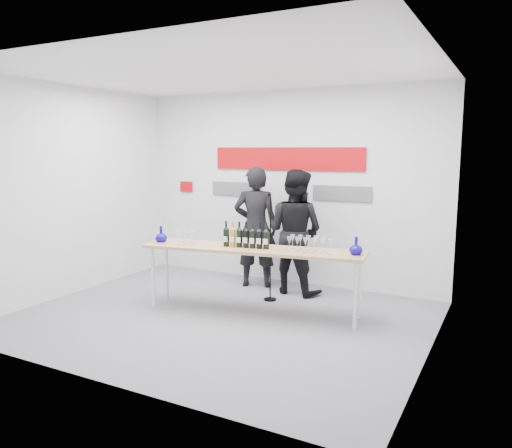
% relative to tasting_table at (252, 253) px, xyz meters
% --- Properties ---
extents(ground, '(5.00, 5.00, 0.00)m').
position_rel_tasting_table_xyz_m(ground, '(-0.27, -0.35, -0.79)').
color(ground, slate).
rests_on(ground, ground).
extents(back_wall, '(5.00, 0.04, 3.00)m').
position_rel_tasting_table_xyz_m(back_wall, '(-0.27, 1.65, 0.71)').
color(back_wall, silver).
rests_on(back_wall, ground).
extents(signage, '(3.38, 0.02, 0.79)m').
position_rel_tasting_table_xyz_m(signage, '(-0.32, 1.62, 1.01)').
color(signage, '#B0070C').
rests_on(signage, back_wall).
extents(tasting_table, '(2.91, 1.03, 0.86)m').
position_rel_tasting_table_xyz_m(tasting_table, '(0.00, 0.00, 0.00)').
color(tasting_table, tan).
rests_on(tasting_table, ground).
extents(wine_bottles, '(0.62, 0.17, 0.33)m').
position_rel_tasting_table_xyz_m(wine_bottles, '(-0.08, -0.03, 0.23)').
color(wine_bottles, black).
rests_on(wine_bottles, tasting_table).
extents(decanter_left, '(0.16, 0.16, 0.21)m').
position_rel_tasting_table_xyz_m(decanter_left, '(-1.28, -0.21, 0.17)').
color(decanter_left, '#0E0783').
rests_on(decanter_left, tasting_table).
extents(decanter_right, '(0.16, 0.16, 0.21)m').
position_rel_tasting_table_xyz_m(decanter_right, '(1.28, 0.21, 0.17)').
color(decanter_right, '#0E0783').
rests_on(decanter_right, tasting_table).
extents(glasses_left, '(0.29, 0.24, 0.18)m').
position_rel_tasting_table_xyz_m(glasses_left, '(-0.90, -0.16, 0.16)').
color(glasses_left, silver).
rests_on(glasses_left, tasting_table).
extents(glasses_right, '(0.58, 0.29, 0.18)m').
position_rel_tasting_table_xyz_m(glasses_right, '(0.72, 0.11, 0.16)').
color(glasses_right, silver).
rests_on(glasses_right, tasting_table).
extents(presenter_left, '(0.78, 0.65, 1.84)m').
position_rel_tasting_table_xyz_m(presenter_left, '(-0.56, 1.15, 0.13)').
color(presenter_left, black).
rests_on(presenter_left, ground).
extents(presenter_right, '(0.97, 0.81, 1.81)m').
position_rel_tasting_table_xyz_m(presenter_right, '(0.10, 1.12, 0.11)').
color(presenter_right, black).
rests_on(presenter_right, ground).
extents(mic_stand, '(0.18, 0.18, 1.51)m').
position_rel_tasting_table_xyz_m(mic_stand, '(-0.04, 0.60, -0.33)').
color(mic_stand, black).
rests_on(mic_stand, ground).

